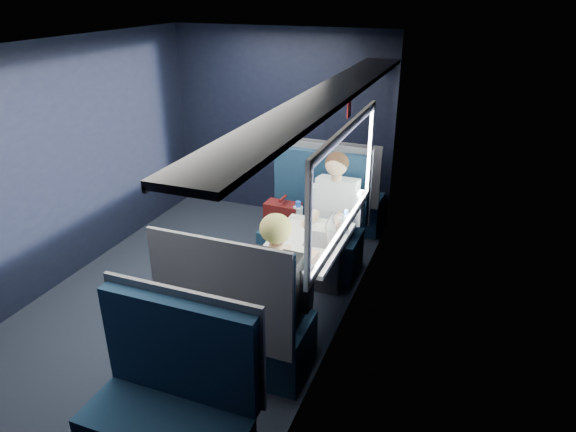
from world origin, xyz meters
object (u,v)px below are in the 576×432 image
at_px(man, 333,213).
at_px(cup, 340,222).
at_px(laptop, 324,235).
at_px(bottle_small, 345,223).
at_px(woman, 279,285).
at_px(table, 302,249).
at_px(seat_row_back, 171,415).
at_px(seat_bay_near, 312,229).
at_px(seat_bay_far, 240,326).
at_px(seat_row_front, 338,198).

height_order(man, cup, man).
distance_m(man, cup, 0.35).
height_order(laptop, bottle_small, laptop).
height_order(woman, bottle_small, woman).
bearing_deg(bottle_small, table, -137.15).
bearing_deg(bottle_small, seat_row_back, -103.04).
bearing_deg(woman, cup, 81.89).
relative_size(seat_bay_near, seat_bay_far, 1.00).
distance_m(seat_row_front, bottle_small, 1.65).
bearing_deg(laptop, seat_row_front, 101.62).
height_order(seat_bay_far, seat_row_back, seat_bay_far).
height_order(laptop, cup, laptop).
distance_m(seat_bay_near, seat_row_front, 0.93).
height_order(table, seat_bay_far, seat_bay_far).
bearing_deg(seat_row_back, woman, 77.07).
xyz_separation_m(man, bottle_small, (0.23, -0.42, 0.12)).
distance_m(table, cup, 0.46).
xyz_separation_m(seat_bay_near, man, (0.27, -0.17, 0.29)).
height_order(seat_bay_near, laptop, seat_bay_near).
relative_size(laptop, cup, 3.74).
bearing_deg(cup, seat_row_front, 106.06).
height_order(seat_bay_near, seat_row_front, seat_bay_near).
relative_size(seat_row_front, cup, 13.62).
distance_m(seat_bay_near, woman, 1.63).
height_order(seat_bay_far, laptop, seat_bay_far).
bearing_deg(table, bottle_small, 42.85).
bearing_deg(woman, seat_bay_near, 99.59).
relative_size(woman, cup, 15.52).
relative_size(seat_row_back, cup, 13.62).
bearing_deg(man, seat_bay_far, -99.03).
height_order(seat_row_back, laptop, seat_row_back).
relative_size(seat_bay_near, seat_row_front, 1.09).
xyz_separation_m(seat_bay_far, bottle_small, (0.48, 1.15, 0.42)).
bearing_deg(seat_row_front, man, -77.17).
bearing_deg(seat_row_front, seat_bay_far, -90.00).
distance_m(seat_row_back, woman, 1.16).
xyz_separation_m(seat_bay_near, woman, (0.27, -1.58, 0.30)).
bearing_deg(table, laptop, 14.99).
bearing_deg(seat_row_front, bottle_small, -72.48).
bearing_deg(seat_row_front, cup, -73.94).
bearing_deg(cup, woman, -98.11).
bearing_deg(seat_row_front, woman, -84.30).
height_order(seat_bay_far, cup, seat_bay_far).
distance_m(seat_row_front, man, 1.17).
bearing_deg(laptop, table, -165.01).
xyz_separation_m(seat_row_front, man, (0.25, -1.10, 0.31)).
bearing_deg(cup, bottle_small, -56.15).
distance_m(seat_bay_near, seat_bay_far, 1.74).
bearing_deg(man, bottle_small, -61.45).
bearing_deg(seat_row_back, seat_row_front, 90.00).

